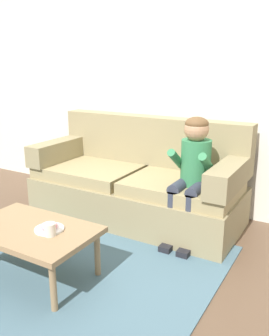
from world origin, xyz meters
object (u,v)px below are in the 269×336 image
at_px(person_child, 192,168).
at_px(donut, 49,226).
at_px(mug, 50,229).
at_px(coffee_table, 31,233).
at_px(toy_controller, 47,230).
at_px(couch, 138,184).

xyz_separation_m(person_child, donut, (-0.64, -1.09, -0.25)).
relative_size(donut, mug, 1.33).
xyz_separation_m(coffee_table, donut, (0.14, 0.04, 0.07)).
bearing_deg(donut, mug, -42.30).
height_order(mug, toy_controller, mug).
relative_size(couch, person_child, 1.90).
bearing_deg(toy_controller, person_child, 32.90).
xyz_separation_m(couch, toy_controller, (-0.56, -0.76, -0.33)).
distance_m(coffee_table, person_child, 1.41).
relative_size(person_child, toy_controller, 4.87).
height_order(couch, person_child, person_child).
xyz_separation_m(coffee_table, toy_controller, (-0.43, 0.59, -0.33)).
bearing_deg(donut, toy_controller, 136.42).
height_order(person_child, mug, person_child).
bearing_deg(coffee_table, toy_controller, 126.58).
height_order(donut, mug, mug).
bearing_deg(couch, mug, -86.59).
bearing_deg(toy_controller, mug, -34.87).
relative_size(couch, coffee_table, 2.22).
relative_size(coffee_table, toy_controller, 4.16).
bearing_deg(couch, coffee_table, -95.23).
distance_m(donut, mug, 0.09).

